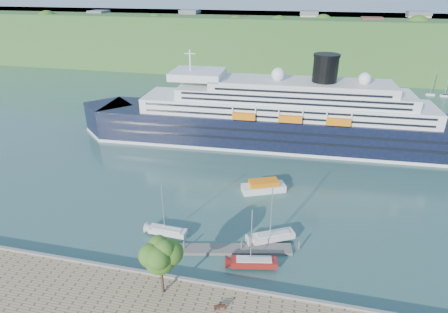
% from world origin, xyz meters
% --- Properties ---
extents(ground, '(400.00, 400.00, 0.00)m').
position_xyz_m(ground, '(0.00, 0.00, 0.00)').
color(ground, '#31574F').
rests_on(ground, ground).
extents(far_hillside, '(400.00, 50.00, 24.00)m').
position_xyz_m(far_hillside, '(0.00, 145.00, 12.00)').
color(far_hillside, '#2C5220').
rests_on(far_hillside, ground).
extents(quay_coping, '(220.00, 0.50, 0.30)m').
position_xyz_m(quay_coping, '(0.00, -0.20, 1.15)').
color(quay_coping, slate).
rests_on(quay_coping, promenade).
extents(cruise_ship, '(103.03, 19.81, 23.00)m').
position_xyz_m(cruise_ship, '(5.44, 52.49, 11.50)').
color(cruise_ship, black).
rests_on(cruise_ship, ground).
extents(park_bench, '(1.64, 1.12, 0.97)m').
position_xyz_m(park_bench, '(4.69, -4.00, 1.49)').
color(park_bench, '#482014').
rests_on(park_bench, promenade).
extents(promenade_tree, '(5.54, 5.54, 9.18)m').
position_xyz_m(promenade_tree, '(-3.22, -2.94, 5.59)').
color(promenade_tree, '#2C5A17').
rests_on(promenade_tree, promenade).
extents(floating_pontoon, '(20.08, 6.92, 0.45)m').
position_xyz_m(floating_pontoon, '(2.91, 8.31, 0.22)').
color(floating_pontoon, slate).
rests_on(floating_pontoon, ground).
extents(sailboat_white_near, '(7.05, 2.22, 9.01)m').
position_xyz_m(sailboat_white_near, '(-7.42, 9.73, 4.51)').
color(sailboat_white_near, silver).
rests_on(sailboat_white_near, ground).
extents(sailboat_red, '(7.65, 3.50, 9.54)m').
position_xyz_m(sailboat_red, '(7.51, 5.45, 4.77)').
color(sailboat_red, maroon).
rests_on(sailboat_red, ground).
extents(sailboat_white_far, '(7.77, 5.55, 9.92)m').
position_xyz_m(sailboat_white_far, '(9.54, 12.14, 4.96)').
color(sailboat_white_far, silver).
rests_on(sailboat_white_far, ground).
extents(tender_launch, '(9.13, 6.17, 2.40)m').
position_xyz_m(tender_launch, '(5.99, 27.64, 1.20)').
color(tender_launch, orange).
rests_on(tender_launch, ground).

